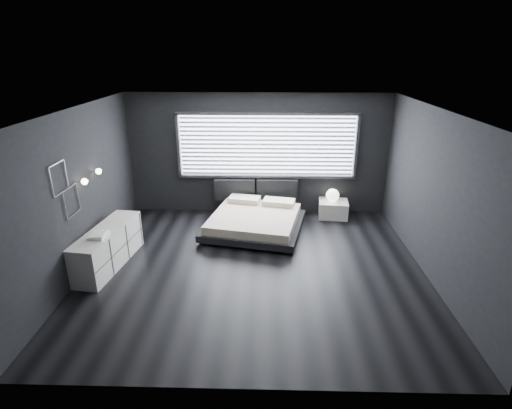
{
  "coord_description": "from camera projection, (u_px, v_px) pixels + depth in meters",
  "views": [
    {
      "loc": [
        0.2,
        -6.28,
        3.7
      ],
      "look_at": [
        0.0,
        0.85,
        0.9
      ],
      "focal_mm": 28.0,
      "sensor_mm": 36.0,
      "label": 1
    }
  ],
  "objects": [
    {
      "name": "wall_art_upper",
      "position": [
        59.0,
        178.0,
        6.09
      ],
      "size": [
        0.01,
        0.48,
        0.48
      ],
      "color": "#47474C",
      "rests_on": "ground"
    },
    {
      "name": "sconce_far",
      "position": [
        98.0,
        171.0,
        7.3
      ],
      "size": [
        0.18,
        0.11,
        0.11
      ],
      "color": "silver",
      "rests_on": "ground"
    },
    {
      "name": "wall_art_lower",
      "position": [
        72.0,
        201.0,
        6.49
      ],
      "size": [
        0.01,
        0.48,
        0.48
      ],
      "color": "#47474C",
      "rests_on": "ground"
    },
    {
      "name": "nightstand",
      "position": [
        333.0,
        209.0,
        9.34
      ],
      "size": [
        0.72,
        0.62,
        0.39
      ],
      "primitive_type": "cube",
      "rotation": [
        0.0,
        0.0,
        -0.1
      ],
      "color": "silver",
      "rests_on": "ground"
    },
    {
      "name": "orb_lamp",
      "position": [
        333.0,
        195.0,
        9.2
      ],
      "size": [
        0.3,
        0.3,
        0.3
      ],
      "primitive_type": "sphere",
      "color": "white",
      "rests_on": "nightstand"
    },
    {
      "name": "dresser",
      "position": [
        108.0,
        247.0,
        7.19
      ],
      "size": [
        0.73,
        1.83,
        0.71
      ],
      "color": "silver",
      "rests_on": "ground"
    },
    {
      "name": "sconce_near",
      "position": [
        84.0,
        182.0,
        6.74
      ],
      "size": [
        0.18,
        0.11,
        0.11
      ],
      "color": "silver",
      "rests_on": "ground"
    },
    {
      "name": "window",
      "position": [
        267.0,
        146.0,
        9.12
      ],
      "size": [
        4.14,
        0.09,
        1.52
      ],
      "color": "white",
      "rests_on": "ground"
    },
    {
      "name": "book_stack",
      "position": [
        99.0,
        235.0,
        6.77
      ],
      "size": [
        0.28,
        0.36,
        0.07
      ],
      "color": "silver",
      "rests_on": "dresser"
    },
    {
      "name": "room",
      "position": [
        255.0,
        195.0,
        6.69
      ],
      "size": [
        6.04,
        6.0,
        2.8
      ],
      "color": "black",
      "rests_on": "ground"
    },
    {
      "name": "headboard",
      "position": [
        256.0,
        190.0,
        9.45
      ],
      "size": [
        1.96,
        0.16,
        0.52
      ],
      "color": "black",
      "rests_on": "ground"
    },
    {
      "name": "bed",
      "position": [
        255.0,
        221.0,
        8.59
      ],
      "size": [
        2.31,
        2.24,
        0.51
      ],
      "color": "black",
      "rests_on": "ground"
    }
  ]
}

